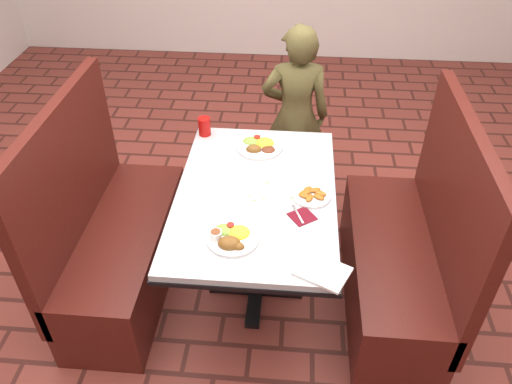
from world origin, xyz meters
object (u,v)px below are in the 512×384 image
Objects in this scene: diner_person at (295,116)px; near_dinner_plate at (232,236)px; red_tumbler at (204,126)px; plantain_plate at (311,195)px; far_dinner_plate at (260,144)px; booth_bench_right at (402,260)px; booth_bench_left at (116,243)px; dining_table at (256,207)px.

near_dinner_plate is at bearing 75.79° from diner_person.
near_dinner_plate is 0.92m from red_tumbler.
near_dinner_plate is at bearing -136.35° from plantain_plate.
far_dinner_plate is at bearing 85.15° from near_dinner_plate.
far_dinner_plate is (-0.81, 0.41, 0.44)m from booth_bench_right.
diner_person is (-0.62, 0.99, 0.30)m from booth_bench_right.
red_tumbler reaches higher than plantain_plate.
far_dinner_plate is (-0.19, -0.59, 0.14)m from diner_person.
diner_person is 11.68× the size of red_tumbler.
far_dinner_plate is at bearing -19.22° from red_tumbler.
diner_person is 1.38m from near_dinner_plate.
booth_bench_left is 0.99m from far_dinner_plate.
booth_bench_right reaches higher than near_dinner_plate.
far_dinner_plate is at bearing 68.36° from diner_person.
diner_person reaches higher than red_tumbler.
far_dinner_plate is 2.38× the size of red_tumbler.
booth_bench_left is at bearing -130.77° from red_tumbler.
booth_bench_left is 0.95× the size of diner_person.
red_tumbler is (-0.35, 0.52, 0.15)m from dining_table.
far_dinner_plate is (0.78, 0.41, 0.44)m from booth_bench_left.
far_dinner_plate is 0.51m from plantain_plate.
near_dinner_plate reaches higher than far_dinner_plate.
booth_bench_right is at bearing 0.00° from booth_bench_left.
near_dinner_plate is (0.72, -0.36, 0.45)m from booth_bench_left.
booth_bench_left and booth_bench_right have the same top height.
dining_table is 1.01× the size of booth_bench_right.
near_dinner_plate is at bearing -94.85° from far_dinner_plate.
dining_table is 0.86m from booth_bench_left.
booth_bench_right is 0.95× the size of diner_person.
booth_bench_left is at bearing 180.00° from booth_bench_right.
red_tumbler is (-0.62, 0.54, 0.04)m from plantain_plate.
booth_bench_left is 1.16m from plantain_plate.
plantain_plate is at bearing -178.35° from booth_bench_right.
diner_person reaches higher than booth_bench_left.
dining_table is 0.86m from booth_bench_right.
near_dinner_plate is 2.21× the size of red_tumbler.
plantain_plate is (1.08, -0.02, 0.43)m from booth_bench_left.
dining_table is at bearing 76.41° from diner_person.
diner_person is (0.98, 0.99, 0.30)m from booth_bench_left.
far_dinner_plate is (0.06, 0.76, -0.00)m from near_dinner_plate.
booth_bench_left reaches higher than near_dinner_plate.
diner_person is at bearing 121.95° from booth_bench_right.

